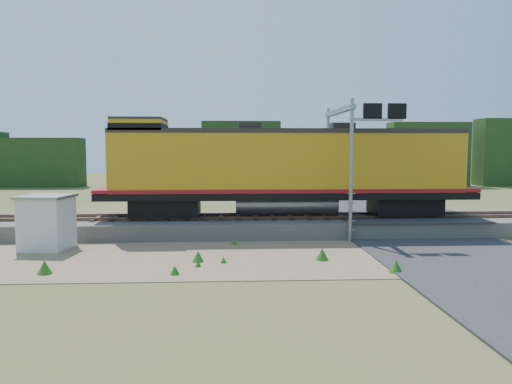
{
  "coord_description": "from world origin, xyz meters",
  "views": [
    {
      "loc": [
        -2.19,
        -19.61,
        4.38
      ],
      "look_at": [
        -1.03,
        3.0,
        2.4
      ],
      "focal_mm": 35.0,
      "sensor_mm": 36.0,
      "label": 1
    }
  ],
  "objects": [
    {
      "name": "rails",
      "position": [
        0.0,
        6.0,
        0.88
      ],
      "size": [
        70.0,
        1.54,
        0.16
      ],
      "color": "brown",
      "rests_on": "ballast"
    },
    {
      "name": "road",
      "position": [
        7.0,
        0.74,
        0.09
      ],
      "size": [
        7.0,
        66.0,
        0.86
      ],
      "color": "#38383A",
      "rests_on": "ground"
    },
    {
      "name": "locomotive",
      "position": [
        0.43,
        6.0,
        3.4
      ],
      "size": [
        19.16,
        2.92,
        4.94
      ],
      "color": "black",
      "rests_on": "rails"
    },
    {
      "name": "ballast",
      "position": [
        0.0,
        6.0,
        0.4
      ],
      "size": [
        70.0,
        5.0,
        0.8
      ],
      "primitive_type": "cube",
      "color": "slate",
      "rests_on": "ground"
    },
    {
      "name": "dirt_shoulder",
      "position": [
        -2.0,
        0.5,
        0.01
      ],
      "size": [
        26.0,
        8.0,
        0.03
      ],
      "primitive_type": "cube",
      "color": "#8C7754",
      "rests_on": "ground"
    },
    {
      "name": "weed_clumps",
      "position": [
        -3.5,
        0.1,
        0.0
      ],
      "size": [
        15.0,
        6.2,
        0.56
      ],
      "primitive_type": null,
      "color": "#2D641C",
      "rests_on": "ground"
    },
    {
      "name": "shed",
      "position": [
        -10.13,
        2.15,
        1.2
      ],
      "size": [
        2.26,
        2.26,
        2.37
      ],
      "rotation": [
        0.0,
        0.0,
        -0.14
      ],
      "color": "silver",
      "rests_on": "ground"
    },
    {
      "name": "tree_line_north",
      "position": [
        0.0,
        38.0,
        3.07
      ],
      "size": [
        130.0,
        3.0,
        6.5
      ],
      "color": "#1D3D16",
      "rests_on": "ground"
    },
    {
      "name": "ground",
      "position": [
        0.0,
        0.0,
        0.0
      ],
      "size": [
        140.0,
        140.0,
        0.0
      ],
      "primitive_type": "plane",
      "color": "#475123",
      "rests_on": "ground"
    },
    {
      "name": "signal_gantry",
      "position": [
        3.72,
        5.35,
        5.02
      ],
      "size": [
        2.64,
        6.2,
        6.66
      ],
      "color": "gray",
      "rests_on": "ground"
    }
  ]
}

